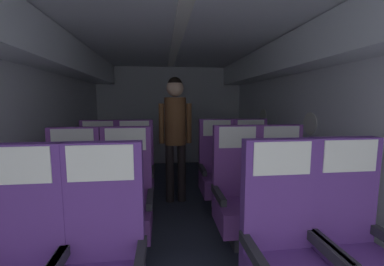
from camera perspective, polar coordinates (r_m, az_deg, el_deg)
The scene contains 14 objects.
ground at distance 3.02m, azimuth -2.77°, elevation -19.47°, with size 3.33×5.82×0.02m, color #2D3342.
fuselage_shell at distance 2.94m, azimuth -3.28°, elevation 10.96°, with size 3.21×5.47×2.13m.
seat_a_left_aisle at distance 1.60m, azimuth -20.03°, elevation -26.68°, with size 0.47×0.48×1.12m.
seat_a_right_aisle at distance 1.94m, azimuth 33.05°, elevation -20.99°, with size 0.47×0.48×1.12m.
seat_a_right_window at distance 1.70m, azimuth 20.53°, elevation -24.39°, with size 0.47×0.48×1.12m.
seat_b_left_window at distance 2.46m, azimuth -25.61°, elevation -14.52°, with size 0.47×0.48×1.12m.
seat_b_left_aisle at distance 2.35m, azimuth -14.80°, elevation -15.01°, with size 0.47×0.48×1.12m.
seat_b_right_aisle at distance 2.59m, azimuth 20.13°, elevation -13.09°, with size 0.47×0.48×1.12m.
seat_b_right_window at distance 2.44m, azimuth 10.69°, elevation -14.08°, with size 0.47×0.48×1.12m.
seat_c_left_window at distance 3.23m, azimuth -20.61°, elevation -9.08°, with size 0.47×0.48×1.12m.
seat_c_left_aisle at distance 3.16m, azimuth -12.89°, elevation -9.16°, with size 0.47×0.48×1.12m.
seat_c_right_aisle at distance 3.34m, azimuth 13.55°, elevation -8.30°, with size 0.47×0.48×1.12m.
seat_c_right_window at distance 3.21m, azimuth 5.93°, elevation -8.74°, with size 0.47×0.48×1.12m.
flight_attendant at distance 3.28m, azimuth -3.83°, elevation 1.66°, with size 0.43×0.28×1.66m.
Camera 1 is at (-0.19, 0.02, 1.34)m, focal length 23.31 mm.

